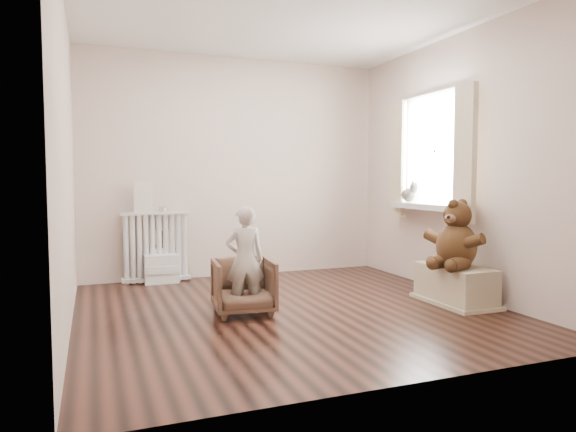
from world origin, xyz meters
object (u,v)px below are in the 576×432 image
object	(u,v)px
teddy_bear	(457,233)
plush_cat	(410,194)
toy_vanity	(161,258)
radiator	(156,248)
toy_bench	(455,282)
armchair	(243,286)
child	(245,260)

from	to	relation	value
teddy_bear	plush_cat	xyz separation A→B (m)	(0.19, 1.02, 0.33)
toy_vanity	radiator	bearing A→B (deg)	147.88
toy_bench	plush_cat	world-z (taller)	plush_cat
armchair	teddy_bear	size ratio (longest dim) A/B	0.84
child	plush_cat	xyz separation A→B (m)	(2.08, 0.65, 0.53)
radiator	plush_cat	xyz separation A→B (m)	(2.63, -1.06, 0.61)
radiator	toy_vanity	xyz separation A→B (m)	(0.05, -0.03, -0.11)
plush_cat	teddy_bear	bearing A→B (deg)	-119.80
toy_vanity	plush_cat	xyz separation A→B (m)	(2.58, -1.03, 0.72)
toy_bench	teddy_bear	bearing A→B (deg)	-126.24
armchair	child	world-z (taller)	child
toy_bench	toy_vanity	bearing A→B (deg)	140.87
teddy_bear	toy_bench	bearing A→B (deg)	31.93
radiator	teddy_bear	distance (m)	3.22
toy_vanity	armchair	world-z (taller)	toy_vanity
radiator	toy_vanity	distance (m)	0.13
toy_vanity	armchair	size ratio (longest dim) A/B	1.12
armchair	child	size ratio (longest dim) A/B	0.57
toy_bench	armchair	bearing A→B (deg)	169.68
toy_vanity	teddy_bear	bearing A→B (deg)	-40.69
radiator	teddy_bear	size ratio (longest dim) A/B	1.29
toy_vanity	toy_bench	bearing A→B (deg)	-39.13
plush_cat	radiator	bearing A→B (deg)	138.78
armchair	teddy_bear	xyz separation A→B (m)	(1.89, -0.42, 0.43)
radiator	armchair	xyz separation A→B (m)	(0.54, -1.66, -0.15)
toy_vanity	armchair	distance (m)	1.70
radiator	plush_cat	size ratio (longest dim) A/B	2.86
child	plush_cat	world-z (taller)	plush_cat
radiator	armchair	size ratio (longest dim) A/B	1.53
toy_vanity	armchair	bearing A→B (deg)	-73.14
armchair	plush_cat	world-z (taller)	plush_cat
radiator	plush_cat	bearing A→B (deg)	-21.96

